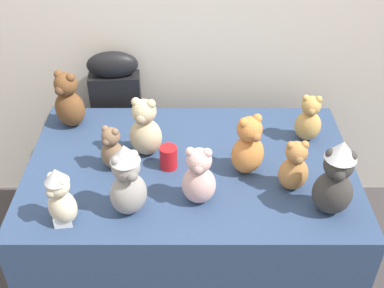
% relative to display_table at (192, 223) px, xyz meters
% --- Properties ---
extents(display_table, '(1.52, 0.97, 0.77)m').
position_rel_display_table_xyz_m(display_table, '(0.00, 0.00, 0.00)').
color(display_table, navy).
rests_on(display_table, ground_plane).
extents(instrument_case, '(0.29, 0.14, 1.04)m').
position_rel_display_table_xyz_m(instrument_case, '(-0.43, 0.62, 0.14)').
color(instrument_case, black).
rests_on(instrument_case, ground_plane).
extents(teddy_bear_chestnut, '(0.20, 0.19, 0.31)m').
position_rel_display_table_xyz_m(teddy_bear_chestnut, '(-0.61, 0.33, 0.53)').
color(teddy_bear_chestnut, brown).
rests_on(teddy_bear_chestnut, display_table).
extents(teddy_bear_cream, '(0.16, 0.15, 0.27)m').
position_rel_display_table_xyz_m(teddy_bear_cream, '(-0.51, -0.36, 0.52)').
color(teddy_bear_cream, beige).
rests_on(teddy_bear_cream, display_table).
extents(teddy_bear_honey, '(0.14, 0.13, 0.25)m').
position_rel_display_table_xyz_m(teddy_bear_honey, '(0.57, 0.20, 0.50)').
color(teddy_bear_honey, tan).
rests_on(teddy_bear_honey, display_table).
extents(teddy_bear_blush, '(0.15, 0.13, 0.28)m').
position_rel_display_table_xyz_m(teddy_bear_blush, '(0.04, -0.24, 0.51)').
color(teddy_bear_blush, beige).
rests_on(teddy_bear_blush, display_table).
extents(teddy_bear_ginger, '(0.19, 0.18, 0.30)m').
position_rel_display_table_xyz_m(teddy_bear_ginger, '(0.25, -0.04, 0.52)').
color(teddy_bear_ginger, '#D17F3D').
rests_on(teddy_bear_ginger, display_table).
extents(teddy_bear_caramel, '(0.14, 0.12, 0.25)m').
position_rel_display_table_xyz_m(teddy_bear_caramel, '(0.44, -0.16, 0.50)').
color(teddy_bear_caramel, '#B27A42').
rests_on(teddy_bear_caramel, display_table).
extents(teddy_bear_ash, '(0.20, 0.19, 0.34)m').
position_rel_display_table_xyz_m(teddy_bear_ash, '(-0.25, -0.30, 0.55)').
color(teddy_bear_ash, gray).
rests_on(teddy_bear_ash, display_table).
extents(teddy_bear_charcoal, '(0.18, 0.16, 0.36)m').
position_rel_display_table_xyz_m(teddy_bear_charcoal, '(0.57, -0.30, 0.56)').
color(teddy_bear_charcoal, '#383533').
rests_on(teddy_bear_charcoal, display_table).
extents(teddy_bear_sand, '(0.18, 0.16, 0.30)m').
position_rel_display_table_xyz_m(teddy_bear_sand, '(-0.21, 0.09, 0.52)').
color(teddy_bear_sand, '#CCB78E').
rests_on(teddy_bear_sand, display_table).
extents(teddy_bear_mocha, '(0.15, 0.14, 0.22)m').
position_rel_display_table_xyz_m(teddy_bear_mocha, '(-0.35, -0.02, 0.49)').
color(teddy_bear_mocha, '#7F6047').
rests_on(teddy_bear_mocha, display_table).
extents(party_cup_red, '(0.08, 0.08, 0.11)m').
position_rel_display_table_xyz_m(party_cup_red, '(-0.10, -0.01, 0.44)').
color(party_cup_red, red).
rests_on(party_cup_red, display_table).
extents(name_card_front_left, '(0.07, 0.02, 0.05)m').
position_rel_display_table_xyz_m(name_card_front_left, '(-0.51, -0.40, 0.41)').
color(name_card_front_left, white).
rests_on(name_card_front_left, display_table).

